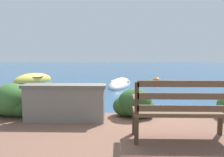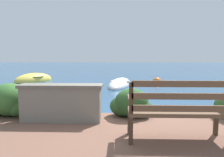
{
  "view_description": "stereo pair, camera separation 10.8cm",
  "coord_description": "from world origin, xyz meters",
  "px_view_note": "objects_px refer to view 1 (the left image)",
  "views": [
    {
      "loc": [
        -0.27,
        -4.73,
        1.5
      ],
      "look_at": [
        -0.55,
        6.88,
        0.25
      ],
      "focal_mm": 35.0,
      "sensor_mm": 36.0,
      "label": 1
    },
    {
      "loc": [
        -0.16,
        -4.73,
        1.5
      ],
      "look_at": [
        -0.55,
        6.88,
        0.25
      ],
      "focal_mm": 35.0,
      "sensor_mm": 36.0,
      "label": 2
    }
  ],
  "objects_px": {
    "rowboat_mid": "(33,80)",
    "mooring_buoy": "(157,82)",
    "rowboat_nearest": "(120,84)",
    "park_bench": "(182,109)"
  },
  "relations": [
    {
      "from": "rowboat_nearest",
      "to": "mooring_buoy",
      "type": "bearing_deg",
      "value": 126.75
    },
    {
      "from": "rowboat_mid",
      "to": "mooring_buoy",
      "type": "height_order",
      "value": "rowboat_mid"
    },
    {
      "from": "park_bench",
      "to": "rowboat_mid",
      "type": "height_order",
      "value": "park_bench"
    },
    {
      "from": "park_bench",
      "to": "mooring_buoy",
      "type": "relative_size",
      "value": 2.89
    },
    {
      "from": "rowboat_nearest",
      "to": "mooring_buoy",
      "type": "relative_size",
      "value": 6.51
    },
    {
      "from": "rowboat_nearest",
      "to": "park_bench",
      "type": "bearing_deg",
      "value": 16.9
    },
    {
      "from": "park_bench",
      "to": "mooring_buoy",
      "type": "distance_m",
      "value": 8.59
    },
    {
      "from": "mooring_buoy",
      "to": "park_bench",
      "type": "bearing_deg",
      "value": -97.8
    },
    {
      "from": "rowboat_nearest",
      "to": "rowboat_mid",
      "type": "height_order",
      "value": "rowboat_mid"
    },
    {
      "from": "rowboat_mid",
      "to": "mooring_buoy",
      "type": "bearing_deg",
      "value": 118.83
    }
  ]
}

